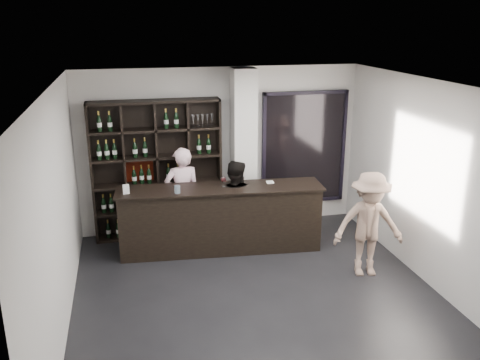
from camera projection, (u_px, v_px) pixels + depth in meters
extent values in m
cube|color=black|center=(260.00, 301.00, 6.94)|extent=(5.00, 5.50, 0.01)
cube|color=silver|center=(244.00, 152.00, 8.86)|extent=(0.40, 0.40, 2.90)
cube|color=black|center=(304.00, 148.00, 9.34)|extent=(1.60, 0.08, 2.10)
cube|color=black|center=(304.00, 148.00, 9.34)|extent=(1.48, 0.02, 1.98)
cube|color=black|center=(221.00, 220.00, 8.32)|extent=(3.24, 0.61, 1.06)
cube|color=black|center=(220.00, 188.00, 8.15)|extent=(3.32, 0.69, 0.03)
imported|color=#FFCFD9|center=(183.00, 195.00, 8.57)|extent=(0.63, 0.43, 1.66)
imported|color=black|center=(234.00, 204.00, 8.44)|extent=(0.88, 0.78, 1.48)
imported|color=#957564|center=(369.00, 225.00, 7.44)|extent=(1.11, 0.75, 1.60)
cylinder|color=#A7C1D1|center=(177.00, 189.00, 7.87)|extent=(0.10, 0.10, 0.12)
cube|color=white|center=(270.00, 182.00, 8.38)|extent=(0.12, 0.12, 0.02)
cube|color=white|center=(126.00, 189.00, 7.83)|extent=(0.10, 0.05, 0.15)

